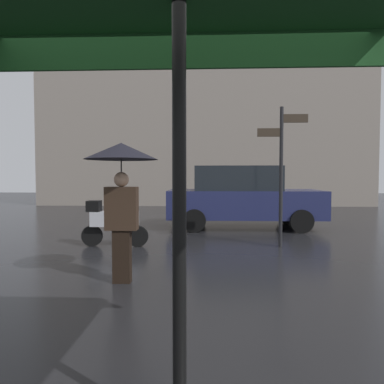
% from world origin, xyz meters
% --- Properties ---
extents(ground_plane, '(60.00, 60.00, 0.00)m').
position_xyz_m(ground_plane, '(0.00, 0.00, 0.00)').
color(ground_plane, black).
extents(pedestrian_with_umbrella, '(1.05, 1.05, 2.02)m').
position_xyz_m(pedestrian_with_umbrella, '(-1.06, 2.35, 1.63)').
color(pedestrian_with_umbrella, black).
rests_on(pedestrian_with_umbrella, ground).
extents(parked_scooter, '(1.48, 0.32, 1.23)m').
position_xyz_m(parked_scooter, '(-1.90, 4.90, 0.56)').
color(parked_scooter, black).
rests_on(parked_scooter, ground).
extents(parked_car_left, '(4.50, 2.01, 1.85)m').
position_xyz_m(parked_car_left, '(1.23, 7.82, 0.94)').
color(parked_car_left, '#1E234C').
rests_on(parked_car_left, ground).
extents(street_signpost, '(1.08, 0.08, 3.05)m').
position_xyz_m(street_signpost, '(1.79, 5.04, 1.85)').
color(street_signpost, black).
rests_on(street_signpost, ground).
extents(building_block, '(17.76, 2.70, 17.95)m').
position_xyz_m(building_block, '(0.00, 16.65, 8.97)').
color(building_block, gray).
rests_on(building_block, ground).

